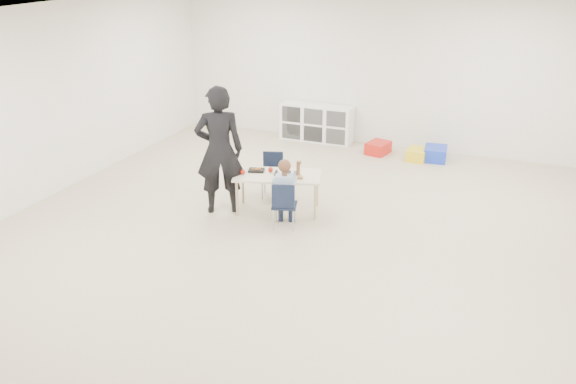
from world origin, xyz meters
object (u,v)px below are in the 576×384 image
at_px(table, 278,192).
at_px(adult, 219,150).
at_px(child, 284,191).
at_px(chair_near, 284,204).
at_px(cubby_shelf, 317,123).

relative_size(table, adult, 0.73).
bearing_deg(adult, child, 141.41).
distance_m(chair_near, cubby_shelf, 3.94).
xyz_separation_m(table, child, (0.29, -0.46, 0.24)).
bearing_deg(child, cubby_shelf, 87.11).
bearing_deg(adult, cubby_shelf, -121.83).
distance_m(cubby_shelf, adult, 3.72).
distance_m(table, cubby_shelf, 3.43).
bearing_deg(cubby_shelf, chair_near, -76.47).
relative_size(child, adult, 0.58).
height_order(table, cubby_shelf, cubby_shelf).
height_order(table, adult, adult).
bearing_deg(chair_near, adult, 154.97).
distance_m(child, adult, 1.12).
height_order(child, adult, adult).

